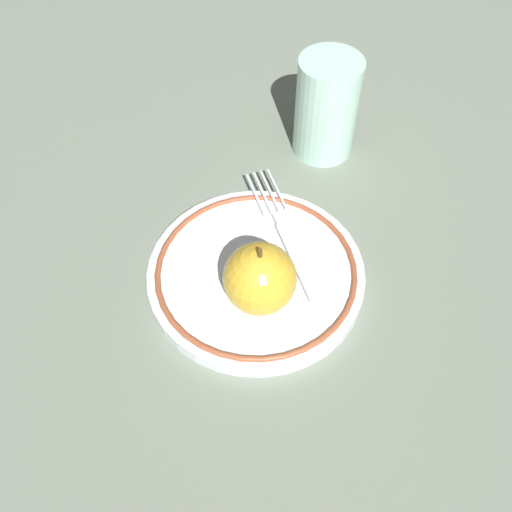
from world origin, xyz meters
TOP-DOWN VIEW (x-y plane):
  - ground_plane at (0.00, 0.00)m, footprint 2.00×2.00m
  - plate at (-0.01, 0.01)m, footprint 0.21×0.21m
  - apple_red_whole at (-0.00, 0.05)m, footprint 0.07×0.07m
  - fork at (-0.04, -0.02)m, footprint 0.03×0.17m
  - drinking_glass at (-0.13, -0.15)m, footprint 0.07×0.07m

SIDE VIEW (x-z plane):
  - ground_plane at x=0.00m, z-range 0.00..0.00m
  - plate at x=-0.01m, z-range 0.00..0.02m
  - fork at x=-0.04m, z-range 0.02..0.02m
  - apple_red_whole at x=0.00m, z-range 0.01..0.09m
  - drinking_glass at x=-0.13m, z-range 0.00..0.12m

